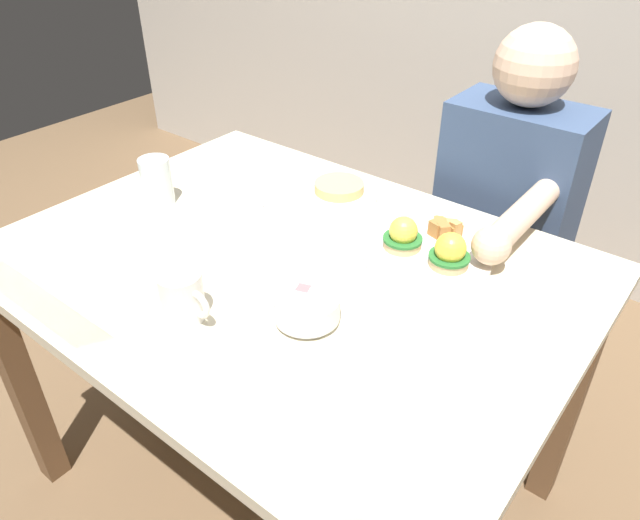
{
  "coord_description": "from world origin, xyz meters",
  "views": [
    {
      "loc": [
        0.69,
        -0.76,
        1.44
      ],
      "look_at": [
        0.09,
        0.0,
        0.78
      ],
      "focal_mm": 33.09,
      "sensor_mm": 36.0,
      "label": 1
    }
  ],
  "objects_px": {
    "eggs_benedict_plate": "(428,249)",
    "coffee_mug": "(183,295)",
    "dining_table": "(287,300)",
    "side_plate": "(339,191)",
    "fruit_bowl": "(307,308)",
    "diner_person": "(501,219)",
    "fork": "(239,195)",
    "water_glass_near": "(158,183)"
  },
  "relations": [
    {
      "from": "eggs_benedict_plate",
      "to": "coffee_mug",
      "type": "xyz_separation_m",
      "value": [
        -0.25,
        -0.44,
        0.03
      ]
    },
    {
      "from": "dining_table",
      "to": "coffee_mug",
      "type": "relative_size",
      "value": 10.81
    },
    {
      "from": "eggs_benedict_plate",
      "to": "side_plate",
      "type": "height_order",
      "value": "eggs_benedict_plate"
    },
    {
      "from": "fruit_bowl",
      "to": "diner_person",
      "type": "distance_m",
      "value": 0.74
    },
    {
      "from": "fruit_bowl",
      "to": "diner_person",
      "type": "height_order",
      "value": "diner_person"
    },
    {
      "from": "fork",
      "to": "side_plate",
      "type": "height_order",
      "value": "side_plate"
    },
    {
      "from": "fruit_bowl",
      "to": "water_glass_near",
      "type": "height_order",
      "value": "water_glass_near"
    },
    {
      "from": "fruit_bowl",
      "to": "fork",
      "type": "distance_m",
      "value": 0.52
    },
    {
      "from": "coffee_mug",
      "to": "side_plate",
      "type": "xyz_separation_m",
      "value": [
        -0.06,
        0.56,
        -0.04
      ]
    },
    {
      "from": "diner_person",
      "to": "side_plate",
      "type": "bearing_deg",
      "value": -136.75
    },
    {
      "from": "dining_table",
      "to": "diner_person",
      "type": "height_order",
      "value": "diner_person"
    },
    {
      "from": "fork",
      "to": "diner_person",
      "type": "bearing_deg",
      "value": 41.67
    },
    {
      "from": "water_glass_near",
      "to": "fruit_bowl",
      "type": "bearing_deg",
      "value": -12.43
    },
    {
      "from": "diner_person",
      "to": "water_glass_near",
      "type": "bearing_deg",
      "value": -136.92
    },
    {
      "from": "fork",
      "to": "coffee_mug",
      "type": "bearing_deg",
      "value": -56.88
    },
    {
      "from": "eggs_benedict_plate",
      "to": "side_plate",
      "type": "xyz_separation_m",
      "value": [
        -0.32,
        0.11,
        -0.01
      ]
    },
    {
      "from": "fork",
      "to": "eggs_benedict_plate",
      "type": "bearing_deg",
      "value": 5.16
    },
    {
      "from": "dining_table",
      "to": "eggs_benedict_plate",
      "type": "height_order",
      "value": "eggs_benedict_plate"
    },
    {
      "from": "eggs_benedict_plate",
      "to": "coffee_mug",
      "type": "height_order",
      "value": "coffee_mug"
    },
    {
      "from": "side_plate",
      "to": "eggs_benedict_plate",
      "type": "bearing_deg",
      "value": -19.47
    },
    {
      "from": "fruit_bowl",
      "to": "fork",
      "type": "height_order",
      "value": "fruit_bowl"
    },
    {
      "from": "dining_table",
      "to": "fruit_bowl",
      "type": "distance_m",
      "value": 0.24
    },
    {
      "from": "coffee_mug",
      "to": "fork",
      "type": "bearing_deg",
      "value": 123.12
    },
    {
      "from": "coffee_mug",
      "to": "water_glass_near",
      "type": "height_order",
      "value": "water_glass_near"
    },
    {
      "from": "dining_table",
      "to": "coffee_mug",
      "type": "bearing_deg",
      "value": -95.13
    },
    {
      "from": "side_plate",
      "to": "water_glass_near",
      "type": "bearing_deg",
      "value": -137.08
    },
    {
      "from": "side_plate",
      "to": "coffee_mug",
      "type": "bearing_deg",
      "value": -83.43
    },
    {
      "from": "dining_table",
      "to": "side_plate",
      "type": "height_order",
      "value": "side_plate"
    },
    {
      "from": "coffee_mug",
      "to": "side_plate",
      "type": "bearing_deg",
      "value": 96.57
    },
    {
      "from": "dining_table",
      "to": "diner_person",
      "type": "xyz_separation_m",
      "value": [
        0.23,
        0.6,
        0.02
      ]
    },
    {
      "from": "coffee_mug",
      "to": "dining_table",
      "type": "bearing_deg",
      "value": 84.87
    },
    {
      "from": "coffee_mug",
      "to": "side_plate",
      "type": "relative_size",
      "value": 0.56
    },
    {
      "from": "fork",
      "to": "water_glass_near",
      "type": "bearing_deg",
      "value": -131.82
    },
    {
      "from": "dining_table",
      "to": "eggs_benedict_plate",
      "type": "bearing_deg",
      "value": 39.73
    },
    {
      "from": "fork",
      "to": "water_glass_near",
      "type": "height_order",
      "value": "water_glass_near"
    },
    {
      "from": "fruit_bowl",
      "to": "fork",
      "type": "bearing_deg",
      "value": 148.79
    },
    {
      "from": "coffee_mug",
      "to": "eggs_benedict_plate",
      "type": "bearing_deg",
      "value": 60.42
    },
    {
      "from": "side_plate",
      "to": "diner_person",
      "type": "xyz_separation_m",
      "value": [
        0.32,
        0.3,
        -0.1
      ]
    },
    {
      "from": "side_plate",
      "to": "dining_table",
      "type": "bearing_deg",
      "value": -74.0
    },
    {
      "from": "coffee_mug",
      "to": "fork",
      "type": "height_order",
      "value": "coffee_mug"
    },
    {
      "from": "coffee_mug",
      "to": "diner_person",
      "type": "relative_size",
      "value": 0.1
    },
    {
      "from": "dining_table",
      "to": "fork",
      "type": "xyz_separation_m",
      "value": [
        -0.28,
        0.14,
        0.11
      ]
    }
  ]
}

